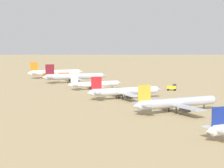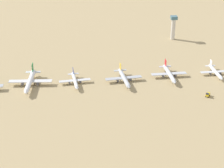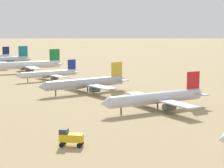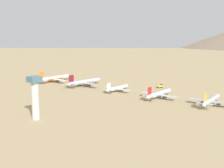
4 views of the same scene
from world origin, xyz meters
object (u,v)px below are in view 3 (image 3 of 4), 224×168
(parked_jet_5, at_px, (157,98))
(service_truck, at_px, (70,137))
(parked_jet_2, at_px, (26,65))
(parked_jet_4, at_px, (86,83))
(parked_jet_3, at_px, (50,74))

(parked_jet_5, height_order, service_truck, parked_jet_5)
(parked_jet_5, relative_size, service_truck, 7.11)
(parked_jet_2, bearing_deg, parked_jet_4, 90.85)
(parked_jet_2, height_order, parked_jet_4, parked_jet_2)
(service_truck, bearing_deg, parked_jet_2, -102.19)
(parked_jet_4, height_order, parked_jet_5, parked_jet_4)
(parked_jet_3, distance_m, parked_jet_4, 43.75)
(parked_jet_3, height_order, parked_jet_4, parked_jet_4)
(parked_jet_3, distance_m, service_truck, 115.18)
(parked_jet_5, bearing_deg, parked_jet_2, -86.79)
(parked_jet_2, xyz_separation_m, parked_jet_5, (-7.01, 125.07, -0.64))
(parked_jet_2, xyz_separation_m, service_truck, (32.28, 149.35, -2.47))
(parked_jet_2, bearing_deg, parked_jet_3, 91.05)
(parked_jet_2, xyz_separation_m, parked_jet_4, (-1.23, 82.74, -0.58))
(parked_jet_2, height_order, parked_jet_3, parked_jet_2)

